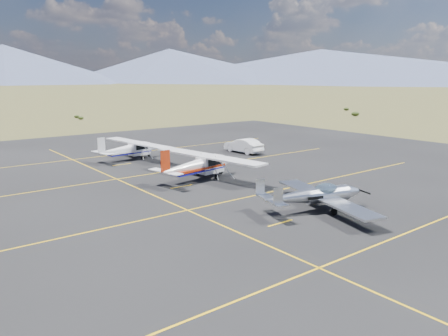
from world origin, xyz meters
name	(u,v)px	position (x,y,z in m)	size (l,w,h in m)	color
ground	(275,201)	(0.00, 0.00, 0.00)	(1600.00, 1600.00, 0.00)	#383D1C
apron	(216,182)	(0.00, 7.00, 0.00)	(72.00, 72.00, 0.02)	black
aircraft_low_wing	(316,195)	(0.57, -3.11, 1.02)	(7.17, 9.76, 2.12)	silver
aircraft_cessna	(199,164)	(-0.57, 8.63, 1.31)	(7.13, 11.69, 2.95)	silver
aircraft_plain	(129,149)	(-1.22, 20.42, 1.17)	(6.30, 10.42, 2.63)	white
sedan	(244,146)	(10.88, 16.38, 0.82)	(1.72, 4.92, 1.62)	white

